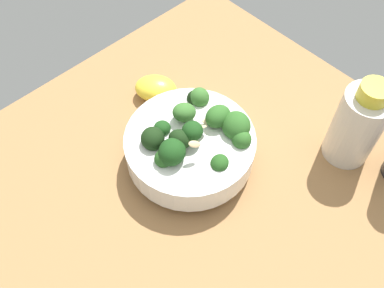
% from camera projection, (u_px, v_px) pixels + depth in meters
% --- Properties ---
extents(ground_plane, '(0.66, 0.66, 0.04)m').
position_uv_depth(ground_plane, '(206.00, 181.00, 0.68)').
color(ground_plane, '#996D42').
extents(bowl_of_broccoli, '(0.19, 0.19, 0.10)m').
position_uv_depth(bowl_of_broccoli, '(193.00, 143.00, 0.64)').
color(bowl_of_broccoli, white).
rests_on(bowl_of_broccoli, ground_plane).
extents(lemon_wedge, '(0.09, 0.09, 0.04)m').
position_uv_depth(lemon_wedge, '(156.00, 88.00, 0.74)').
color(lemon_wedge, yellow).
rests_on(lemon_wedge, ground_plane).
extents(bottle_tall, '(0.07, 0.07, 0.15)m').
position_uv_depth(bottle_tall, '(357.00, 125.00, 0.63)').
color(bottle_tall, beige).
rests_on(bottle_tall, ground_plane).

